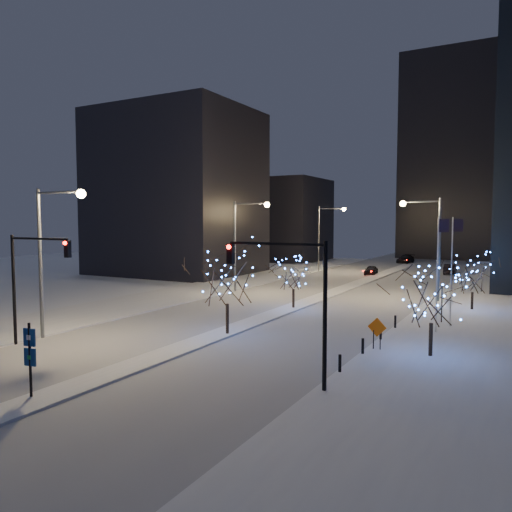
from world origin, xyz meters
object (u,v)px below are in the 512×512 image
Objects in this scene: car_mid at (450,269)px; holiday_tree_plaza_far at (473,275)px; holiday_tree_median_near at (227,276)px; street_lamp_w_mid at (243,233)px; car_near at (371,270)px; car_far at (406,259)px; holiday_tree_plaza_near at (432,296)px; construction_sign at (377,330)px; traffic_signal_west at (29,272)px; holiday_tree_median_far at (294,275)px; wayfinding_sign at (30,353)px; street_lamp_east at (430,236)px; street_lamp_w_near at (50,242)px; street_lamp_w_far at (325,230)px; traffic_signal_east at (294,288)px.

holiday_tree_plaza_far is (5.87, -30.76, 2.41)m from car_mid.
car_mid is 31.41m from holiday_tree_plaza_far.
holiday_tree_median_near is 22.88m from holiday_tree_plaza_far.
car_near is (7.44, 24.16, -5.83)m from street_lamp_w_mid.
car_near is 0.76× the size of car_far.
car_mid is at bearing 60.42° from street_lamp_w_mid.
construction_sign is at bearing -178.81° from holiday_tree_plaza_near.
traffic_signal_west is 1.79× the size of car_near.
construction_sign is (12.15, -41.78, 0.64)m from car_near.
holiday_tree_plaza_near is at bearing -38.40° from holiday_tree_median_far.
traffic_signal_west reaches higher than wayfinding_sign.
street_lamp_east is at bearing 143.24° from holiday_tree_plaza_far.
street_lamp_w_near is 34.19m from holiday_tree_plaza_far.
holiday_tree_median_near is (9.44, -43.37, -2.36)m from street_lamp_w_far.
traffic_signal_west is 17.41m from traffic_signal_east.
street_lamp_w_far is at bearing 109.32° from traffic_signal_east.
holiday_tree_median_near is 1.28× the size of holiday_tree_plaza_near.
street_lamp_w_mid is at bearing 124.51° from traffic_signal_east.
street_lamp_east is at bearing 45.03° from holiday_tree_median_far.
traffic_signal_east is 1.03× the size of holiday_tree_median_near.
car_near is 0.81× the size of holiday_tree_plaza_far.
traffic_signal_west is 60.17m from car_mid.
holiday_tree_plaza_far is at bearing -0.38° from street_lamp_w_mid.
holiday_tree_plaza_far is (5.37, 25.85, -1.60)m from traffic_signal_east.
holiday_tree_plaza_near is (22.67, 7.44, -2.90)m from street_lamp_w_near.
traffic_signal_west reaches higher than holiday_tree_plaza_near.
street_lamp_w_near is 72.73m from car_far.
traffic_signal_west is 1.31× the size of holiday_tree_plaza_near.
street_lamp_east is at bearing 100.08° from holiday_tree_plaza_near.
wayfinding_sign reaches higher than car_near.
holiday_tree_plaza_near reaches higher than car_mid.
holiday_tree_plaza_near is 2.77× the size of construction_sign.
wayfinding_sign reaches higher than construction_sign.
construction_sign is at bearing 44.81° from wayfinding_sign.
car_far is at bearing 91.75° from holiday_tree_median_near.
car_near is 0.58× the size of holiday_tree_median_near.
street_lamp_w_near reaches higher than traffic_signal_west.
holiday_tree_median_near reaches higher than holiday_tree_plaza_near.
holiday_tree_plaza_near is (4.80, 8.45, -1.16)m from traffic_signal_east.
street_lamp_w_near is at bearing 127.29° from wayfinding_sign.
holiday_tree_median_far is at bearing -154.53° from holiday_tree_plaza_far.
holiday_tree_median_near is (9.44, 6.63, -2.36)m from street_lamp_w_near.
holiday_tree_plaza_far is (23.24, -25.16, -3.34)m from street_lamp_w_far.
traffic_signal_west is 22.00m from holiday_tree_median_far.
wayfinding_sign reaches higher than car_far.
street_lamp_w_mid is 1.43× the size of traffic_signal_east.
construction_sign is at bearing -72.41° from car_far.
street_lamp_w_mid is at bearing 90.00° from street_lamp_w_near.
construction_sign is (2.21, -48.23, 0.56)m from car_mid.
holiday_tree_median_far is at bearing -134.97° from street_lamp_east.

